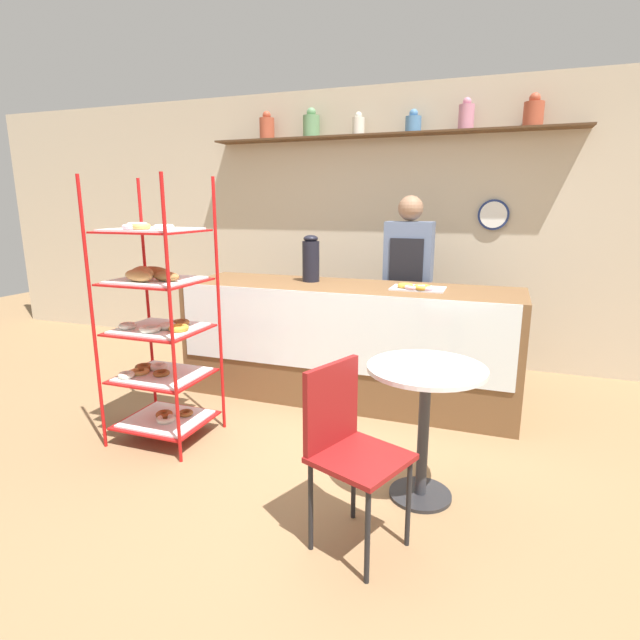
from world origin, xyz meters
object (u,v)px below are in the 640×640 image
(pastry_rack, at_px, (157,322))
(donut_tray_counter, at_px, (417,288))
(coffee_carafe, at_px, (311,259))
(cafe_table, at_px, (425,401))
(person_worker, at_px, (408,282))
(cafe_chair, at_px, (346,437))

(pastry_rack, xyz_separation_m, donut_tray_counter, (1.52, 1.12, 0.14))
(coffee_carafe, bearing_deg, pastry_rack, -115.86)
(cafe_table, relative_size, donut_tray_counter, 1.87)
(person_worker, height_order, donut_tray_counter, person_worker)
(person_worker, relative_size, cafe_table, 2.19)
(person_worker, distance_m, cafe_chair, 2.40)
(pastry_rack, bearing_deg, cafe_table, -3.88)
(cafe_chair, relative_size, donut_tray_counter, 2.16)
(pastry_rack, height_order, donut_tray_counter, pastry_rack)
(donut_tray_counter, bearing_deg, person_worker, 106.32)
(pastry_rack, xyz_separation_m, cafe_table, (1.78, -0.12, -0.26))
(cafe_chair, relative_size, coffee_carafe, 2.25)
(coffee_carafe, height_order, donut_tray_counter, coffee_carafe)
(coffee_carafe, relative_size, donut_tray_counter, 0.96)
(cafe_table, height_order, donut_tray_counter, donut_tray_counter)
(person_worker, xyz_separation_m, donut_tray_counter, (0.18, -0.63, 0.05))
(cafe_chair, distance_m, coffee_carafe, 2.15)
(cafe_table, relative_size, cafe_chair, 0.87)
(pastry_rack, distance_m, donut_tray_counter, 1.89)
(cafe_chair, bearing_deg, pastry_rack, 89.24)
(pastry_rack, relative_size, coffee_carafe, 4.54)
(pastry_rack, xyz_separation_m, coffee_carafe, (0.61, 1.25, 0.31))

